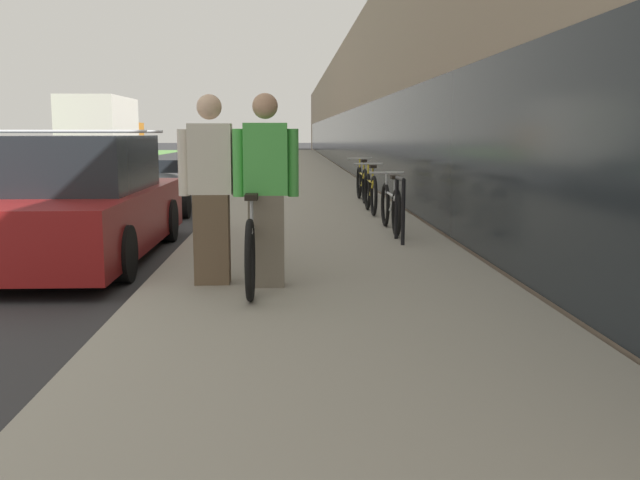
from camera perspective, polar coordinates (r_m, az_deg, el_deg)
name	(u,v)px	position (r m, az deg, el deg)	size (l,w,h in m)	color
sidewalk_slab	(299,174)	(25.88, -1.69, 5.29)	(3.50, 70.00, 0.13)	gray
storefront_facade	(440,111)	(34.60, 9.57, 10.11)	(10.01, 70.00, 5.11)	gray
tandem_bicycle	(255,240)	(6.91, -5.20, -0.02)	(0.52, 2.61, 0.88)	black
person_rider	(266,191)	(6.51, -4.34, 3.96)	(0.60, 0.23, 1.76)	#756B5B
person_bystander	(211,190)	(6.68, -8.71, 3.98)	(0.60, 0.23, 1.75)	brown
bike_rack_hoop	(400,203)	(9.27, 6.41, 3.00)	(0.05, 0.60, 0.84)	black
cruiser_bike_nearest	(391,207)	(10.27, 5.68, 2.67)	(0.52, 1.80, 0.83)	black
cruiser_bike_middle	(371,192)	(12.68, 4.06, 3.85)	(0.52, 1.65, 0.86)	black
cruiser_bike_farthest	(362,183)	(14.87, 3.37, 4.57)	(0.52, 1.82, 0.88)	black
parked_sedan_curbside	(79,204)	(9.14, -18.70, 2.73)	(1.89, 4.73, 1.57)	maroon
vintage_roadster_curbside	(154,190)	(14.46, -13.18, 3.94)	(1.72, 4.16, 0.99)	#4C5156
moving_truck	(103,135)	(29.88, -16.98, 8.06)	(2.21, 6.08, 2.93)	orange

